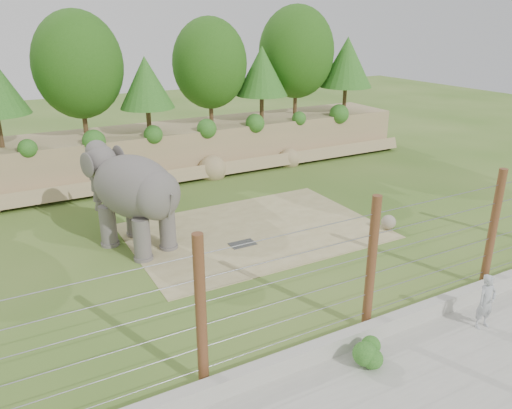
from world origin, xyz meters
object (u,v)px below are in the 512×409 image
elephant (135,201)px  barrier_fence (371,265)px  zookeeper (486,302)px  stone_ball (388,222)px

elephant → barrier_fence: barrier_fence is taller
zookeeper → barrier_fence: bearing=156.6°
elephant → barrier_fence: 9.32m
barrier_fence → zookeeper: (2.92, -1.59, -1.17)m
stone_ball → barrier_fence: size_ratio=0.03×
elephant → stone_ball: elephant is taller
elephant → barrier_fence: size_ratio=0.23×
barrier_fence → zookeeper: size_ratio=12.34×
elephant → zookeeper: bearing=-77.4°
elephant → stone_ball: size_ratio=7.66×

